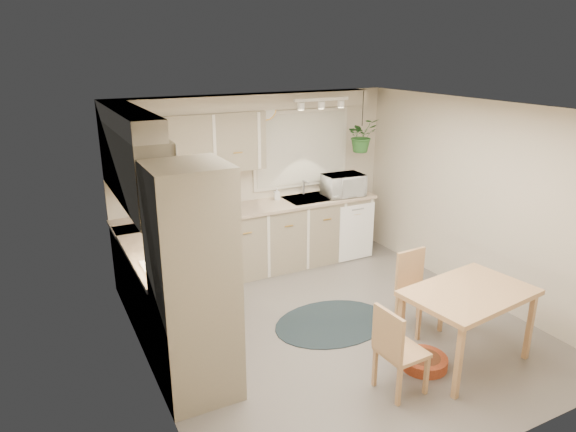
% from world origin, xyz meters
% --- Properties ---
extents(floor, '(4.20, 4.20, 0.00)m').
position_xyz_m(floor, '(0.00, 0.00, 0.00)').
color(floor, '#5F5B54').
rests_on(floor, ground).
extents(ceiling, '(4.20, 4.20, 0.00)m').
position_xyz_m(ceiling, '(0.00, 0.00, 2.40)').
color(ceiling, white).
rests_on(ceiling, wall_back).
extents(wall_back, '(4.00, 0.04, 2.40)m').
position_xyz_m(wall_back, '(0.00, 2.10, 1.20)').
color(wall_back, beige).
rests_on(wall_back, floor).
extents(wall_front, '(4.00, 0.04, 2.40)m').
position_xyz_m(wall_front, '(0.00, -2.10, 1.20)').
color(wall_front, beige).
rests_on(wall_front, floor).
extents(wall_left, '(0.04, 4.20, 2.40)m').
position_xyz_m(wall_left, '(-2.00, 0.00, 1.20)').
color(wall_left, beige).
rests_on(wall_left, floor).
extents(wall_right, '(0.04, 4.20, 2.40)m').
position_xyz_m(wall_right, '(2.00, 0.00, 1.20)').
color(wall_right, beige).
rests_on(wall_right, floor).
extents(base_cab_left, '(0.60, 1.85, 0.90)m').
position_xyz_m(base_cab_left, '(-1.70, 0.88, 0.45)').
color(base_cab_left, gray).
rests_on(base_cab_left, floor).
extents(base_cab_back, '(3.60, 0.60, 0.90)m').
position_xyz_m(base_cab_back, '(-0.20, 1.80, 0.45)').
color(base_cab_back, gray).
rests_on(base_cab_back, floor).
extents(counter_left, '(0.64, 1.89, 0.04)m').
position_xyz_m(counter_left, '(-1.69, 0.88, 0.92)').
color(counter_left, tan).
rests_on(counter_left, base_cab_left).
extents(counter_back, '(3.64, 0.64, 0.04)m').
position_xyz_m(counter_back, '(-0.20, 1.79, 0.92)').
color(counter_back, tan).
rests_on(counter_back, base_cab_back).
extents(oven_stack, '(0.65, 0.65, 2.10)m').
position_xyz_m(oven_stack, '(-1.68, -0.38, 1.05)').
color(oven_stack, gray).
rests_on(oven_stack, floor).
extents(wall_oven_face, '(0.02, 0.56, 0.58)m').
position_xyz_m(wall_oven_face, '(-1.35, -0.38, 1.05)').
color(wall_oven_face, white).
rests_on(wall_oven_face, oven_stack).
extents(upper_cab_left, '(0.35, 2.00, 0.75)m').
position_xyz_m(upper_cab_left, '(-1.82, 1.00, 1.83)').
color(upper_cab_left, gray).
rests_on(upper_cab_left, wall_left).
extents(upper_cab_back, '(2.00, 0.35, 0.75)m').
position_xyz_m(upper_cab_back, '(-1.00, 1.93, 1.83)').
color(upper_cab_back, gray).
rests_on(upper_cab_back, wall_back).
extents(soffit_left, '(0.30, 2.00, 0.20)m').
position_xyz_m(soffit_left, '(-1.85, 1.00, 2.30)').
color(soffit_left, beige).
rests_on(soffit_left, wall_left).
extents(soffit_back, '(3.60, 0.30, 0.20)m').
position_xyz_m(soffit_back, '(-0.20, 1.95, 2.30)').
color(soffit_back, beige).
rests_on(soffit_back, wall_back).
extents(cooktop, '(0.52, 0.58, 0.02)m').
position_xyz_m(cooktop, '(-1.68, 0.30, 0.94)').
color(cooktop, white).
rests_on(cooktop, counter_left).
extents(range_hood, '(0.40, 0.60, 0.14)m').
position_xyz_m(range_hood, '(-1.70, 0.30, 1.40)').
color(range_hood, white).
rests_on(range_hood, upper_cab_left).
extents(window_blinds, '(1.40, 0.02, 1.00)m').
position_xyz_m(window_blinds, '(0.70, 2.07, 1.60)').
color(window_blinds, silver).
rests_on(window_blinds, wall_back).
extents(window_frame, '(1.50, 0.02, 1.10)m').
position_xyz_m(window_frame, '(0.70, 2.08, 1.60)').
color(window_frame, beige).
rests_on(window_frame, wall_back).
extents(sink, '(0.70, 0.48, 0.10)m').
position_xyz_m(sink, '(0.70, 1.80, 0.90)').
color(sink, '#9C9EA3').
rests_on(sink, counter_back).
extents(dishwasher_front, '(0.58, 0.02, 0.83)m').
position_xyz_m(dishwasher_front, '(1.30, 1.49, 0.42)').
color(dishwasher_front, white).
rests_on(dishwasher_front, base_cab_back).
extents(track_light_bar, '(0.80, 0.04, 0.04)m').
position_xyz_m(track_light_bar, '(0.70, 1.55, 2.33)').
color(track_light_bar, white).
rests_on(track_light_bar, ceiling).
extents(wall_clock, '(0.30, 0.03, 0.30)m').
position_xyz_m(wall_clock, '(0.15, 2.07, 2.18)').
color(wall_clock, gold).
rests_on(wall_clock, wall_back).
extents(dining_table, '(1.30, 0.95, 0.76)m').
position_xyz_m(dining_table, '(0.80, -1.11, 0.38)').
color(dining_table, tan).
rests_on(dining_table, floor).
extents(chair_left, '(0.41, 0.41, 0.84)m').
position_xyz_m(chair_left, '(-0.06, -1.20, 0.42)').
color(chair_left, tan).
rests_on(chair_left, floor).
extents(chair_back, '(0.43, 0.43, 0.87)m').
position_xyz_m(chair_back, '(0.81, -0.44, 0.43)').
color(chair_back, tan).
rests_on(chair_back, floor).
extents(braided_rug, '(1.35, 1.01, 0.01)m').
position_xyz_m(braided_rug, '(0.02, 0.09, 0.01)').
color(braided_rug, black).
rests_on(braided_rug, floor).
extents(pet_bed, '(0.46, 0.46, 0.11)m').
position_xyz_m(pet_bed, '(0.38, -1.02, 0.05)').
color(pet_bed, '#A74121').
rests_on(pet_bed, floor).
extents(microwave, '(0.58, 0.34, 0.38)m').
position_xyz_m(microwave, '(1.18, 1.70, 1.13)').
color(microwave, white).
rests_on(microwave, counter_back).
extents(soap_bottle, '(0.11, 0.18, 0.08)m').
position_xyz_m(soap_bottle, '(0.24, 1.95, 0.98)').
color(soap_bottle, white).
rests_on(soap_bottle, counter_back).
extents(hanging_plant, '(0.44, 0.48, 0.37)m').
position_xyz_m(hanging_plant, '(1.46, 1.70, 1.73)').
color(hanging_plant, '#285C24').
rests_on(hanging_plant, ceiling).
extents(coffee_maker, '(0.19, 0.22, 0.30)m').
position_xyz_m(coffee_maker, '(-1.13, 1.80, 1.09)').
color(coffee_maker, black).
rests_on(coffee_maker, counter_back).
extents(toaster, '(0.32, 0.19, 0.18)m').
position_xyz_m(toaster, '(-0.80, 1.82, 1.03)').
color(toaster, '#9C9EA3').
rests_on(toaster, counter_back).
extents(knife_block, '(0.11, 0.11, 0.22)m').
position_xyz_m(knife_block, '(-0.53, 1.85, 1.05)').
color(knife_block, tan).
rests_on(knife_block, counter_back).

